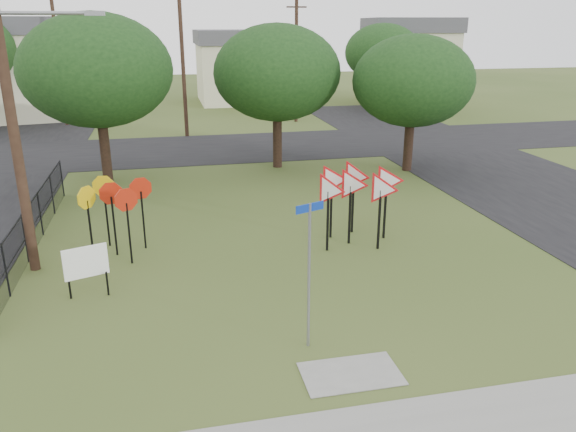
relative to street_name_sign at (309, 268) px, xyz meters
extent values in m
plane|color=#36481B|center=(0.59, 1.17, -1.88)|extent=(140.00, 140.00, 0.00)
cube|color=black|center=(12.59, 11.17, -1.87)|extent=(8.00, 50.00, 0.02)
cube|color=black|center=(0.59, 21.17, -1.87)|extent=(60.00, 8.00, 0.02)
cube|color=gray|center=(0.59, -1.23, -1.87)|extent=(2.00, 1.20, 0.02)
cylinder|color=gray|center=(0.00, 0.00, -0.22)|extent=(0.07, 0.07, 3.31)
cube|color=#0D2F95|center=(0.00, 0.00, 1.34)|extent=(0.64, 0.27, 0.18)
cube|color=black|center=(-4.46, 6.26, -0.94)|extent=(0.06, 0.06, 1.88)
cube|color=black|center=(-3.62, 6.63, -0.94)|extent=(0.06, 0.06, 1.88)
cube|color=black|center=(-3.99, 5.51, -0.94)|extent=(0.06, 0.06, 1.88)
cube|color=black|center=(-5.12, 5.98, -0.94)|extent=(0.06, 0.06, 1.88)
cube|color=black|center=(-4.74, 7.10, -0.94)|extent=(0.06, 0.06, 1.88)
cube|color=black|center=(1.95, 5.21, -0.91)|extent=(0.06, 0.06, 1.92)
cube|color=black|center=(2.81, 5.64, -0.91)|extent=(0.06, 0.06, 1.92)
cube|color=black|center=(3.56, 5.00, -0.91)|extent=(0.06, 0.06, 1.92)
cube|color=black|center=(2.38, 6.28, -0.91)|extent=(0.06, 0.06, 1.92)
cube|color=black|center=(3.24, 6.60, -0.91)|extent=(0.06, 0.06, 1.92)
cube|color=black|center=(4.09, 5.85, -0.91)|extent=(0.06, 0.06, 1.92)
cube|color=black|center=(-5.45, 3.51, -1.55)|extent=(0.05, 0.05, 0.65)
cube|color=black|center=(-4.51, 3.51, -1.55)|extent=(0.05, 0.05, 0.65)
cube|color=white|center=(-4.98, 3.51, -0.90)|extent=(1.07, 0.41, 0.84)
cylinder|color=#3C271B|center=(-6.71, 5.67, 3.12)|extent=(0.28, 0.28, 10.00)
cylinder|color=gray|center=(-5.51, 5.57, 5.12)|extent=(2.40, 0.10, 0.10)
cube|color=gray|center=(-4.31, 5.57, 5.12)|extent=(0.50, 0.18, 0.12)
cylinder|color=#3C271B|center=(-1.41, 25.17, 2.62)|extent=(0.24, 0.24, 9.00)
cylinder|color=#3C271B|center=(6.59, 29.17, 2.37)|extent=(0.24, 0.24, 8.50)
cube|color=#3C271B|center=(6.59, 29.17, 5.92)|extent=(1.40, 0.10, 0.10)
cylinder|color=#3C271B|center=(-9.41, 31.17, 2.62)|extent=(0.24, 0.24, 9.00)
cylinder|color=black|center=(-7.01, 3.97, -1.13)|extent=(0.05, 0.05, 1.50)
cylinder|color=black|center=(-7.01, 6.27, -1.13)|extent=(0.05, 0.05, 1.50)
cylinder|color=black|center=(-7.01, 8.57, -1.13)|extent=(0.05, 0.05, 1.50)
cylinder|color=black|center=(-7.01, 10.87, -1.13)|extent=(0.05, 0.05, 1.50)
cylinder|color=black|center=(-7.01, 13.17, -1.13)|extent=(0.05, 0.05, 1.50)
cube|color=black|center=(-7.01, 7.42, -0.42)|extent=(0.03, 11.50, 0.03)
cube|color=black|center=(-7.01, 7.42, -1.13)|extent=(0.03, 11.50, 0.03)
cube|color=black|center=(-7.01, 7.42, -1.13)|extent=(0.01, 11.50, 1.50)
cube|color=beige|center=(-13.41, 35.17, 1.12)|extent=(10.08, 8.46, 6.00)
cube|color=#4C4C51|center=(-13.41, 35.17, 4.72)|extent=(10.58, 8.88, 1.20)
cube|color=beige|center=(4.59, 41.17, 0.62)|extent=(8.00, 8.00, 5.00)
cube|color=#4C4C51|center=(4.59, 41.17, 3.72)|extent=(8.40, 8.40, 1.20)
cube|color=beige|center=(18.59, 37.17, 1.12)|extent=(7.91, 7.91, 6.00)
cube|color=#4C4C51|center=(18.59, 37.17, 4.72)|extent=(8.30, 8.30, 1.20)
cylinder|color=black|center=(-5.41, 15.17, -0.56)|extent=(0.44, 0.44, 2.62)
ellipsoid|color=black|center=(-5.41, 15.17, 2.99)|extent=(6.40, 6.40, 4.80)
cylinder|color=black|center=(2.59, 16.17, -0.65)|extent=(0.44, 0.44, 2.45)
ellipsoid|color=black|center=(2.59, 16.17, 2.67)|extent=(6.00, 6.00, 4.50)
cylinder|color=black|center=(8.59, 14.17, -0.74)|extent=(0.44, 0.44, 2.27)
ellipsoid|color=black|center=(8.59, 14.17, 2.36)|extent=(5.60, 5.60, 4.20)
cylinder|color=black|center=(14.59, 33.17, -0.65)|extent=(0.44, 0.44, 2.45)
ellipsoid|color=black|center=(14.59, 33.17, 2.67)|extent=(6.00, 6.00, 4.50)
camera|label=1|loc=(-2.76, -10.46, 4.88)|focal=35.00mm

